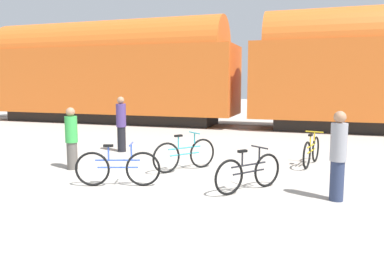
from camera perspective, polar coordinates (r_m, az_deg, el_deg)
ground_plane at (r=7.90m, az=-6.74°, el=-9.04°), size 80.00×80.00×0.00m
freight_train at (r=18.16m, az=7.98°, el=9.01°), size 28.62×3.03×5.38m
rail_near at (r=17.58m, az=7.41°, el=-0.10°), size 40.62×0.07×0.01m
rail_far at (r=18.98m, az=8.21°, el=0.42°), size 40.62×0.07×0.01m
bicycle_teal at (r=9.26m, az=-1.09°, el=-4.08°), size 1.15×1.45×0.93m
bicycle_yellow at (r=10.31m, az=17.74°, el=-3.39°), size 0.49×1.66×0.87m
bicycle_black at (r=7.64m, az=8.65°, el=-6.73°), size 1.10×1.40×0.88m
bicycle_blue at (r=8.03m, az=-11.24°, el=-6.00°), size 1.72×0.62×0.91m
person_in_purple at (r=11.86m, az=-10.74°, el=0.63°), size 0.30×0.30×1.73m
person_in_green at (r=9.78m, az=-17.89°, el=-1.48°), size 0.30×0.30×1.56m
person_in_grey at (r=7.35m, az=21.38°, el=-3.90°), size 0.30×0.30×1.66m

